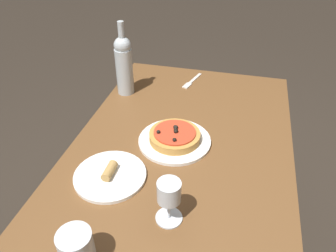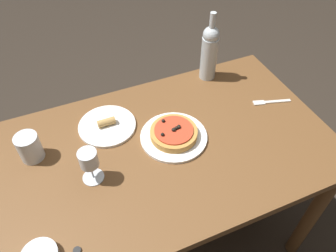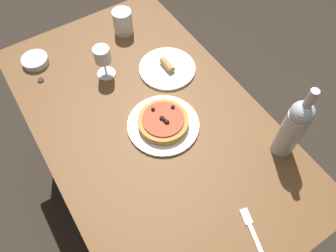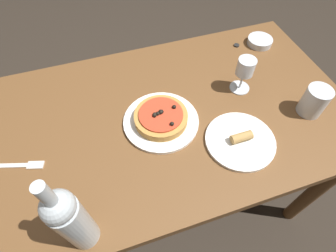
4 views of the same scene
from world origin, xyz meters
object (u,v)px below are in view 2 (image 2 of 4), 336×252
at_px(dinner_plate, 174,137).
at_px(side_plate, 107,125).
at_px(wine_bottle, 209,51).
at_px(dining_table, 165,163).
at_px(fork, 269,102).
at_px(water_cup, 29,147).
at_px(wine_glass, 89,161).
at_px(bottle_cap, 77,251).
at_px(pizza, 174,133).

xyz_separation_m(dinner_plate, side_plate, (0.22, -0.16, 0.00)).
bearing_deg(dinner_plate, wine_bottle, -135.67).
bearing_deg(dining_table, fork, -174.19).
relative_size(wine_bottle, fork, 1.95).
xyz_separation_m(dining_table, dinner_plate, (-0.05, -0.03, 0.11)).
bearing_deg(dinner_plate, side_plate, -35.51).
xyz_separation_m(wine_bottle, side_plate, (0.52, 0.13, -0.13)).
relative_size(water_cup, side_plate, 0.47).
bearing_deg(wine_glass, bottle_cap, 65.20).
bearing_deg(dinner_plate, pizza, -57.33).
bearing_deg(bottle_cap, pizza, -146.12).
bearing_deg(wine_glass, dinner_plate, -169.67).
relative_size(pizza, fork, 1.11).
height_order(dinner_plate, wine_glass, wine_glass).
distance_m(pizza, bottle_cap, 0.53).
distance_m(wine_glass, wine_bottle, 0.72).
xyz_separation_m(dinner_plate, bottle_cap, (0.44, 0.30, -0.00)).
bearing_deg(pizza, side_plate, -35.51).
distance_m(dining_table, wine_bottle, 0.53).
bearing_deg(dining_table, dinner_plate, -151.17).
height_order(dining_table, bottle_cap, bottle_cap).
relative_size(dinner_plate, fork, 1.59).
height_order(side_plate, bottle_cap, side_plate).
xyz_separation_m(dining_table, pizza, (-0.05, -0.03, 0.13)).
relative_size(water_cup, fork, 0.65).
bearing_deg(bottle_cap, side_plate, -115.90).
relative_size(dining_table, dinner_plate, 4.99).
distance_m(wine_glass, side_plate, 0.26).
height_order(dinner_plate, side_plate, side_plate).
distance_m(wine_glass, bottle_cap, 0.28).
bearing_deg(pizza, dinner_plate, 122.67).
bearing_deg(pizza, water_cup, -12.92).
bearing_deg(bottle_cap, fork, -160.45).
distance_m(dinner_plate, bottle_cap, 0.53).
relative_size(wine_glass, fork, 0.84).
xyz_separation_m(wine_glass, water_cup, (0.18, -0.18, -0.04)).
relative_size(wine_glass, side_plate, 0.60).
distance_m(dining_table, bottle_cap, 0.49).
relative_size(dinner_plate, pizza, 1.43).
xyz_separation_m(dinner_plate, fork, (-0.46, -0.02, -0.00)).
height_order(dining_table, dinner_plate, dinner_plate).
bearing_deg(side_plate, wine_glass, 62.93).
relative_size(wine_bottle, side_plate, 1.40).
bearing_deg(wine_glass, side_plate, -117.07).
distance_m(fork, bottle_cap, 0.96).
distance_m(dinner_plate, water_cup, 0.53).
bearing_deg(wine_bottle, pizza, 44.32).
xyz_separation_m(side_plate, bottle_cap, (0.22, 0.45, -0.00)).
xyz_separation_m(wine_bottle, fork, (-0.16, 0.27, -0.13)).
height_order(pizza, side_plate, pizza).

